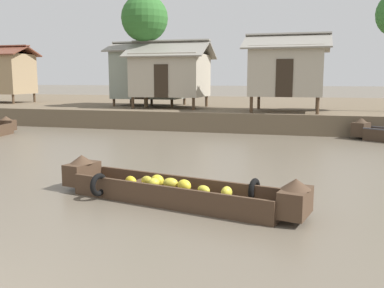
# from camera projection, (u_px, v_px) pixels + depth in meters

# --- Properties ---
(ground_plane) EXTENTS (300.00, 300.00, 0.00)m
(ground_plane) POSITION_uv_depth(u_px,v_px,m) (171.00, 163.00, 13.66)
(ground_plane) COLOR #665B4C
(riverbank_strip) EXTENTS (160.00, 20.00, 0.99)m
(riverbank_strip) POSITION_uv_depth(u_px,v_px,m) (250.00, 109.00, 30.65)
(riverbank_strip) COLOR brown
(riverbank_strip) RESTS_ON ground
(banana_boat) EXTENTS (5.82, 2.11, 0.83)m
(banana_boat) POSITION_uv_depth(u_px,v_px,m) (174.00, 190.00, 9.29)
(banana_boat) COLOR #473323
(banana_boat) RESTS_ON ground
(stilt_house_left) EXTENTS (4.25, 3.21, 3.98)m
(stilt_house_left) POSITION_uv_depth(u_px,v_px,m) (4.00, 73.00, 30.17)
(stilt_house_left) COLOR #4C3826
(stilt_house_left) RESTS_ON riverbank_strip
(stilt_house_mid_left) EXTENTS (4.87, 3.49, 4.00)m
(stilt_house_mid_left) POSITION_uv_depth(u_px,v_px,m) (150.00, 74.00, 26.93)
(stilt_house_mid_left) COLOR #4C3826
(stilt_house_mid_left) RESTS_ON riverbank_strip
(stilt_house_mid_right) EXTENTS (4.66, 3.83, 3.89)m
(stilt_house_mid_right) POSITION_uv_depth(u_px,v_px,m) (171.00, 74.00, 24.85)
(stilt_house_mid_right) COLOR #4C3826
(stilt_house_mid_right) RESTS_ON riverbank_strip
(stilt_house_right) EXTENTS (4.26, 3.89, 3.97)m
(stilt_house_right) POSITION_uv_depth(u_px,v_px,m) (287.00, 70.00, 21.92)
(stilt_house_right) COLOR #4C3826
(stilt_house_right) RESTS_ON riverbank_strip
(palm_tree_far) EXTENTS (2.72, 2.72, 6.52)m
(palm_tree_far) POSITION_uv_depth(u_px,v_px,m) (145.00, 19.00, 24.83)
(palm_tree_far) COLOR brown
(palm_tree_far) RESTS_ON riverbank_strip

